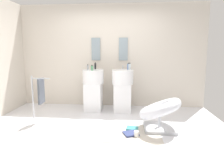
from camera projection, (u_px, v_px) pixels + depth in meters
ground_plane at (101, 132)px, 3.35m from camera, size 4.80×3.60×0.04m
rear_partition at (110, 56)px, 4.80m from camera, size 4.80×0.10×2.60m
pedestal_sink_left at (93, 88)px, 4.44m from camera, size 0.50×0.50×1.09m
pedestal_sink_right at (123, 89)px, 4.38m from camera, size 0.50×0.50×1.09m
vanity_mirror_left at (96, 49)px, 4.73m from camera, size 0.22×0.03×0.57m
vanity_mirror_right at (123, 49)px, 4.68m from camera, size 0.22×0.03×0.57m
lounge_chair at (160, 111)px, 3.37m from camera, size 1.06×1.06×0.65m
towel_rack at (40, 92)px, 3.66m from camera, size 0.37×0.22×0.95m
area_rug at (126, 133)px, 3.27m from camera, size 1.19×0.75×0.01m
magazine_navy at (131, 134)px, 3.19m from camera, size 0.30×0.28×0.03m
magazine_teal at (132, 128)px, 3.40m from camera, size 0.23×0.20×0.03m
coffee_mug at (136, 134)px, 3.11m from camera, size 0.08×0.08×0.10m
soap_bottle_black at (95, 66)px, 4.51m from camera, size 0.04×0.04×0.17m
soap_bottle_blue at (128, 67)px, 4.42m from camera, size 0.05×0.05×0.16m
soap_bottle_green at (92, 68)px, 4.22m from camera, size 0.06×0.06×0.13m
soap_bottle_clear at (130, 67)px, 4.37m from camera, size 0.06×0.06×0.16m
soap_bottle_grey at (88, 68)px, 4.22m from camera, size 0.04×0.04×0.14m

